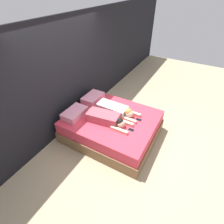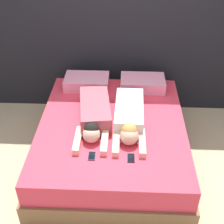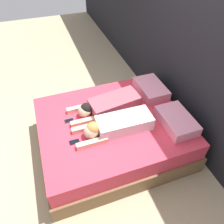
{
  "view_description": "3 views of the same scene",
  "coord_description": "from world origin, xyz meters",
  "px_view_note": "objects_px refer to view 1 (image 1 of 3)",
  "views": [
    {
      "loc": [
        -2.76,
        -1.55,
        3.12
      ],
      "look_at": [
        0.0,
        0.0,
        0.71
      ],
      "focal_mm": 28.0,
      "sensor_mm": 36.0,
      "label": 1
    },
    {
      "loc": [
        0.13,
        -2.85,
        2.77
      ],
      "look_at": [
        0.0,
        0.0,
        0.71
      ],
      "focal_mm": 50.0,
      "sensor_mm": 36.0,
      "label": 2
    },
    {
      "loc": [
        2.03,
        -0.72,
        2.72
      ],
      "look_at": [
        0.0,
        0.0,
        0.71
      ],
      "focal_mm": 35.0,
      "sensor_mm": 36.0,
      "label": 3
    }
  ],
  "objects_px": {
    "bed": "(112,126)",
    "person_right": "(117,110)",
    "pillow_head_left": "(75,113)",
    "person_left": "(107,119)",
    "cell_phone_right": "(139,120)",
    "pillow_head_right": "(93,98)",
    "cell_phone_left": "(131,130)"
  },
  "relations": [
    {
      "from": "pillow_head_left",
      "to": "cell_phone_right",
      "type": "distance_m",
      "value": 1.49
    },
    {
      "from": "pillow_head_left",
      "to": "cell_phone_right",
      "type": "relative_size",
      "value": 4.68
    },
    {
      "from": "pillow_head_left",
      "to": "person_left",
      "type": "distance_m",
      "value": 0.8
    },
    {
      "from": "pillow_head_right",
      "to": "cell_phone_right",
      "type": "distance_m",
      "value": 1.38
    },
    {
      "from": "bed",
      "to": "person_right",
      "type": "height_order",
      "value": "person_right"
    },
    {
      "from": "pillow_head_left",
      "to": "cell_phone_right",
      "type": "bearing_deg",
      "value": -66.52
    },
    {
      "from": "bed",
      "to": "pillow_head_right",
      "type": "relative_size",
      "value": 3.52
    },
    {
      "from": "pillow_head_right",
      "to": "cell_phone_right",
      "type": "height_order",
      "value": "pillow_head_right"
    },
    {
      "from": "person_right",
      "to": "cell_phone_left",
      "type": "xyz_separation_m",
      "value": [
        -0.38,
        -0.55,
        -0.09
      ]
    },
    {
      "from": "person_right",
      "to": "cell_phone_right",
      "type": "relative_size",
      "value": 8.35
    },
    {
      "from": "pillow_head_left",
      "to": "cell_phone_left",
      "type": "relative_size",
      "value": 4.68
    },
    {
      "from": "cell_phone_right",
      "to": "person_right",
      "type": "bearing_deg",
      "value": 92.12
    },
    {
      "from": "pillow_head_left",
      "to": "person_left",
      "type": "xyz_separation_m",
      "value": [
        0.17,
        -0.78,
        0.02
      ]
    },
    {
      "from": "cell_phone_left",
      "to": "bed",
      "type": "bearing_deg",
      "value": 72.51
    },
    {
      "from": "person_left",
      "to": "cell_phone_right",
      "type": "height_order",
      "value": "person_left"
    },
    {
      "from": "pillow_head_right",
      "to": "cell_phone_left",
      "type": "distance_m",
      "value": 1.47
    },
    {
      "from": "bed",
      "to": "person_right",
      "type": "distance_m",
      "value": 0.43
    },
    {
      "from": "bed",
      "to": "cell_phone_left",
      "type": "relative_size",
      "value": 16.46
    },
    {
      "from": "cell_phone_left",
      "to": "cell_phone_right",
      "type": "distance_m",
      "value": 0.4
    },
    {
      "from": "person_left",
      "to": "pillow_head_right",
      "type": "bearing_deg",
      "value": 53.23
    },
    {
      "from": "bed",
      "to": "cell_phone_left",
      "type": "xyz_separation_m",
      "value": [
        -0.18,
        -0.57,
        0.29
      ]
    },
    {
      "from": "person_left",
      "to": "person_right",
      "type": "distance_m",
      "value": 0.4
    },
    {
      "from": "bed",
      "to": "cell_phone_right",
      "type": "height_order",
      "value": "cell_phone_right"
    },
    {
      "from": "pillow_head_left",
      "to": "pillow_head_right",
      "type": "relative_size",
      "value": 1.0
    },
    {
      "from": "bed",
      "to": "pillow_head_right",
      "type": "xyz_separation_m",
      "value": [
        0.38,
        0.79,
        0.36
      ]
    },
    {
      "from": "pillow_head_right",
      "to": "person_right",
      "type": "bearing_deg",
      "value": -102.62
    },
    {
      "from": "pillow_head_right",
      "to": "cell_phone_left",
      "type": "height_order",
      "value": "pillow_head_right"
    },
    {
      "from": "pillow_head_left",
      "to": "cell_phone_left",
      "type": "xyz_separation_m",
      "value": [
        0.2,
        -1.36,
        -0.07
      ]
    },
    {
      "from": "person_left",
      "to": "person_right",
      "type": "bearing_deg",
      "value": -4.55
    },
    {
      "from": "cell_phone_left",
      "to": "cell_phone_right",
      "type": "xyz_separation_m",
      "value": [
        0.4,
        -0.01,
        0.0
      ]
    },
    {
      "from": "pillow_head_left",
      "to": "cell_phone_left",
      "type": "distance_m",
      "value": 1.37
    },
    {
      "from": "person_right",
      "to": "pillow_head_right",
      "type": "bearing_deg",
      "value": 77.38
    }
  ]
}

